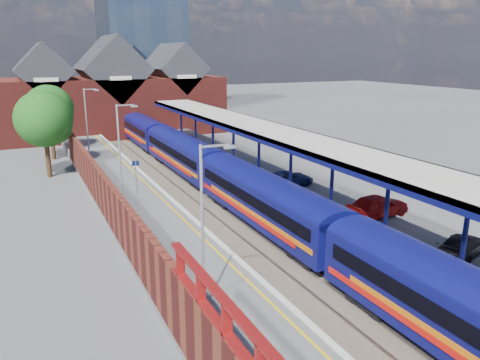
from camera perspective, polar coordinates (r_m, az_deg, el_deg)
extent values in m
plane|color=#5B5B5E|center=(43.83, -7.82, 0.09)|extent=(240.00, 240.00, 0.00)
cube|color=#473D33|center=(34.82, -2.74, -3.75)|extent=(6.00, 76.00, 0.06)
cube|color=slate|center=(34.05, -6.19, -4.11)|extent=(0.07, 76.00, 0.14)
cube|color=slate|center=(34.52, -3.93, -3.79)|extent=(0.07, 76.00, 0.14)
cube|color=slate|center=(35.09, -1.56, -3.44)|extent=(0.07, 76.00, 0.14)
cube|color=slate|center=(35.66, 0.55, -3.12)|extent=(0.07, 76.00, 0.14)
cube|color=#565659|center=(33.07, -11.59, -4.24)|extent=(5.00, 76.00, 1.00)
cube|color=#565659|center=(37.29, 5.78, -1.76)|extent=(6.00, 76.00, 1.00)
cube|color=silver|center=(33.49, -7.74, -2.87)|extent=(0.30, 76.00, 0.05)
cube|color=silver|center=(35.79, 1.90, -1.54)|extent=(0.30, 76.00, 0.05)
cube|color=yellow|center=(33.33, -8.72, -3.03)|extent=(0.14, 76.00, 0.01)
cube|color=#0C0E58|center=(30.87, 3.16, -2.62)|extent=(2.83, 16.00, 2.50)
cube|color=#0C0E58|center=(30.51, 3.19, -0.38)|extent=(2.83, 16.00, 0.60)
cube|color=#0C0E58|center=(45.64, -6.87, 3.18)|extent=(2.83, 16.00, 2.50)
cube|color=#0C0E58|center=(45.40, -6.92, 4.72)|extent=(2.83, 16.00, 0.60)
cube|color=#0C0E58|center=(61.36, -11.91, 6.05)|extent=(2.83, 16.00, 2.50)
cube|color=#0C0E58|center=(61.18, -11.97, 7.21)|extent=(2.83, 16.00, 0.60)
cube|color=black|center=(37.45, -4.84, 1.28)|extent=(0.04, 60.54, 0.70)
cube|color=orange|center=(37.65, -4.82, 0.09)|extent=(0.03, 55.27, 0.30)
cube|color=red|center=(37.71, -4.83, -0.27)|extent=(0.03, 55.27, 0.30)
cube|color=black|center=(67.00, -13.00, 5.36)|extent=(2.00, 2.40, 0.60)
cylinder|color=#0E1153|center=(23.66, 25.66, -6.76)|extent=(0.24, 0.24, 4.20)
cylinder|color=#0E1153|center=(26.81, 17.44, -3.42)|extent=(0.24, 0.24, 4.20)
cylinder|color=#0E1153|center=(30.46, 11.11, -0.77)|extent=(0.24, 0.24, 4.20)
cylinder|color=#0E1153|center=(34.45, 6.19, 1.29)|extent=(0.24, 0.24, 4.20)
cylinder|color=#0E1153|center=(38.67, 2.32, 2.91)|extent=(0.24, 0.24, 4.20)
cylinder|color=#0E1153|center=(43.07, -0.79, 4.19)|extent=(0.24, 0.24, 4.20)
cylinder|color=#0E1153|center=(47.58, -3.32, 5.23)|extent=(0.24, 0.24, 4.20)
cylinder|color=#0E1153|center=(52.18, -5.41, 6.08)|extent=(0.24, 0.24, 4.20)
cylinder|color=#0E1153|center=(56.85, -7.17, 6.78)|extent=(0.24, 0.24, 4.20)
cube|color=beige|center=(37.63, 3.75, 6.03)|extent=(4.50, 52.00, 0.25)
cube|color=#0E1153|center=(36.66, 0.79, 5.58)|extent=(0.20, 52.00, 0.55)
cube|color=#0E1153|center=(38.73, 6.54, 6.00)|extent=(0.20, 52.00, 0.55)
cylinder|color=#A5A8AA|center=(18.81, -4.60, -6.18)|extent=(0.12, 0.12, 7.00)
cube|color=#A5A8AA|center=(18.07, -3.05, 4.20)|extent=(1.20, 0.08, 0.08)
cube|color=#A5A8AA|center=(18.32, -1.31, 4.05)|extent=(0.45, 0.18, 0.12)
cylinder|color=#A5A8AA|center=(33.69, -14.44, 3.02)|extent=(0.12, 0.12, 7.00)
cube|color=#A5A8AA|center=(33.28, -13.80, 8.85)|extent=(1.20, 0.08, 0.08)
cube|color=#A5A8AA|center=(33.42, -12.78, 8.77)|extent=(0.45, 0.18, 0.12)
cylinder|color=#A5A8AA|center=(49.27, -18.18, 6.49)|extent=(0.12, 0.12, 7.00)
cube|color=#A5A8AA|center=(48.99, -17.81, 10.49)|extent=(1.20, 0.08, 0.08)
cube|color=#A5A8AA|center=(49.09, -17.10, 10.44)|extent=(0.45, 0.18, 0.12)
cylinder|color=#A5A8AA|center=(36.40, -12.53, 0.39)|extent=(0.08, 0.08, 2.50)
cube|color=#0C194C|center=(36.15, -12.62, 2.00)|extent=(0.55, 0.06, 0.35)
cube|color=maroon|center=(26.39, -14.06, -5.07)|extent=(0.35, 50.00, 2.80)
cube|color=maroon|center=(13.37, -1.62, -16.61)|extent=(0.30, 0.12, 1.00)
cube|color=maroon|center=(14.98, -4.80, -12.91)|extent=(0.30, 0.12, 1.00)
cube|color=maroon|center=(16.67, -7.29, -9.92)|extent=(0.30, 0.12, 1.00)
cube|color=maroon|center=(69.95, -15.10, 8.69)|extent=(30.00, 12.00, 8.00)
cube|color=#232328|center=(68.53, -22.98, 12.28)|extent=(7.13, 12.00, 7.13)
cube|color=#232328|center=(69.60, -15.40, 12.94)|extent=(9.16, 12.00, 9.16)
cube|color=#232328|center=(71.78, -8.14, 13.38)|extent=(7.13, 12.00, 7.13)
cube|color=beige|center=(62.54, -22.56, 11.22)|extent=(2.80, 0.15, 0.50)
cube|color=beige|center=(63.70, -14.32, 11.95)|extent=(2.80, 0.15, 0.50)
cube|color=beige|center=(66.08, -6.48, 12.42)|extent=(2.80, 0.15, 0.50)
cube|color=slate|center=(93.60, -12.13, 20.23)|extent=(14.00, 14.00, 40.00)
cylinder|color=#382314|center=(47.38, -22.38, 2.70)|extent=(0.44, 0.44, 4.00)
sphere|color=#175015|center=(46.82, -22.82, 6.88)|extent=(5.20, 5.20, 5.20)
sphere|color=#175015|center=(46.46, -21.70, 6.06)|extent=(3.20, 3.20, 3.20)
cylinder|color=#382314|center=(55.29, -21.90, 4.40)|extent=(0.44, 0.44, 4.00)
sphere|color=#175015|center=(54.81, -22.27, 7.99)|extent=(5.20, 5.20, 5.20)
sphere|color=#175015|center=(54.44, -21.31, 7.30)|extent=(3.20, 3.20, 3.20)
imported|color=#AF100E|center=(31.70, 16.41, -3.01)|extent=(4.67, 2.29, 1.53)
imported|color=black|center=(27.41, 25.46, -7.22)|extent=(4.27, 2.86, 1.15)
imported|color=navy|center=(37.90, 5.84, 0.22)|extent=(4.45, 2.56, 1.17)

